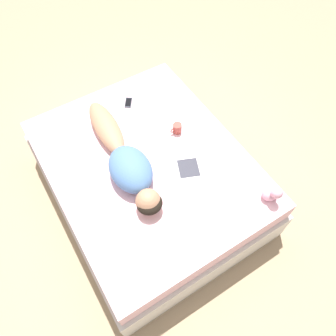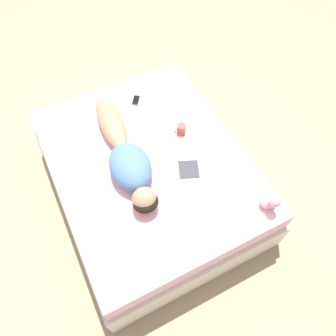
% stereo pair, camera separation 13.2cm
% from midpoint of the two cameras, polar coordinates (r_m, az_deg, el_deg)
% --- Properties ---
extents(ground_plane, '(12.00, 12.00, 0.00)m').
position_cam_midpoint_polar(ground_plane, '(3.35, -4.23, -4.57)').
color(ground_plane, '#9E8466').
extents(bed, '(1.65, 2.06, 0.60)m').
position_cam_midpoint_polar(bed, '(3.09, -4.57, -1.98)').
color(bed, beige).
rests_on(bed, ground_plane).
extents(person, '(0.37, 1.31, 0.22)m').
position_cam_midpoint_polar(person, '(2.74, -8.79, 1.24)').
color(person, '#A37556').
rests_on(person, bed).
extents(open_magazine, '(0.59, 0.45, 0.01)m').
position_cam_midpoint_polar(open_magazine, '(2.80, 4.77, 0.27)').
color(open_magazine, silver).
rests_on(open_magazine, bed).
extents(coffee_mug, '(0.11, 0.08, 0.10)m').
position_cam_midpoint_polar(coffee_mug, '(2.98, 0.32, 6.89)').
color(coffee_mug, '#993D33').
rests_on(coffee_mug, bed).
extents(cell_phone, '(0.13, 0.14, 0.01)m').
position_cam_midpoint_polar(cell_phone, '(3.28, -8.08, 11.18)').
color(cell_phone, '#333842').
rests_on(cell_phone, bed).
extents(plush_toy, '(0.13, 0.15, 0.19)m').
position_cam_midpoint_polar(plush_toy, '(2.67, 16.31, -4.30)').
color(plush_toy, '#DB9EB2').
rests_on(plush_toy, bed).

